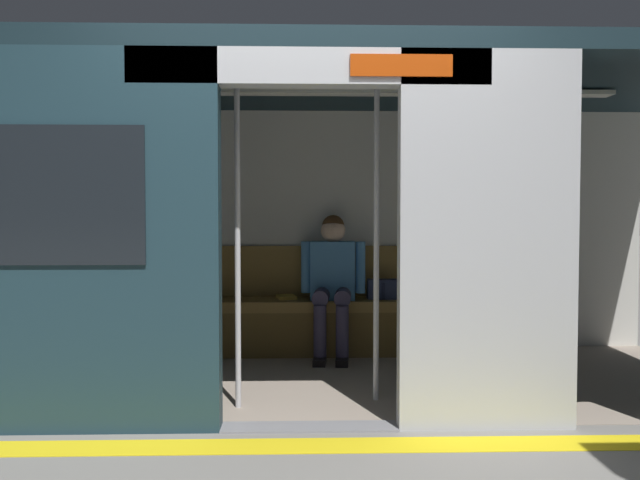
{
  "coord_description": "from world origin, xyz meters",
  "views": [
    {
      "loc": [
        0.06,
        3.83,
        1.23
      ],
      "look_at": [
        -0.09,
        -1.13,
        1.02
      ],
      "focal_mm": 38.38,
      "sensor_mm": 36.0,
      "label": 1
    }
  ],
  "objects_px": {
    "train_car": "(297,178)",
    "book": "(286,297)",
    "bench_seat": "(306,313)",
    "grab_pole_door": "(238,240)",
    "handbag": "(382,289)",
    "grab_pole_far": "(376,239)",
    "person_seated": "(333,275)"
  },
  "relations": [
    {
      "from": "train_car",
      "to": "bench_seat",
      "type": "relative_size",
      "value": 2.42
    },
    {
      "from": "book",
      "to": "bench_seat",
      "type": "bearing_deg",
      "value": 140.77
    },
    {
      "from": "handbag",
      "to": "grab_pole_door",
      "type": "xyz_separation_m",
      "value": [
        1.1,
        1.63,
        0.5
      ]
    },
    {
      "from": "grab_pole_door",
      "to": "grab_pole_far",
      "type": "relative_size",
      "value": 1.0
    },
    {
      "from": "train_car",
      "to": "book",
      "type": "bearing_deg",
      "value": -84.24
    },
    {
      "from": "bench_seat",
      "to": "book",
      "type": "relative_size",
      "value": 12.0
    },
    {
      "from": "train_car",
      "to": "person_seated",
      "type": "relative_size",
      "value": 5.33
    },
    {
      "from": "bench_seat",
      "to": "handbag",
      "type": "relative_size",
      "value": 10.15
    },
    {
      "from": "person_seated",
      "to": "book",
      "type": "height_order",
      "value": "person_seated"
    },
    {
      "from": "bench_seat",
      "to": "handbag",
      "type": "bearing_deg",
      "value": -176.06
    },
    {
      "from": "handbag",
      "to": "grab_pole_door",
      "type": "bearing_deg",
      "value": 55.81
    },
    {
      "from": "train_car",
      "to": "grab_pole_far",
      "type": "height_order",
      "value": "train_car"
    },
    {
      "from": "bench_seat",
      "to": "person_seated",
      "type": "relative_size",
      "value": 2.2
    },
    {
      "from": "person_seated",
      "to": "grab_pole_door",
      "type": "relative_size",
      "value": 0.57
    },
    {
      "from": "handbag",
      "to": "book",
      "type": "xyz_separation_m",
      "value": [
        0.83,
        -0.05,
        -0.07
      ]
    },
    {
      "from": "train_car",
      "to": "bench_seat",
      "type": "height_order",
      "value": "train_car"
    },
    {
      "from": "handbag",
      "to": "grab_pole_far",
      "type": "bearing_deg",
      "value": 81.47
    },
    {
      "from": "handbag",
      "to": "grab_pole_far",
      "type": "distance_m",
      "value": 1.58
    },
    {
      "from": "train_car",
      "to": "person_seated",
      "type": "bearing_deg",
      "value": -109.2
    },
    {
      "from": "train_car",
      "to": "grab_pole_door",
      "type": "height_order",
      "value": "train_car"
    },
    {
      "from": "bench_seat",
      "to": "grab_pole_far",
      "type": "height_order",
      "value": "grab_pole_far"
    },
    {
      "from": "handbag",
      "to": "grab_pole_far",
      "type": "height_order",
      "value": "grab_pole_far"
    },
    {
      "from": "train_car",
      "to": "book",
      "type": "distance_m",
      "value": 1.4
    },
    {
      "from": "person_seated",
      "to": "book",
      "type": "relative_size",
      "value": 5.46
    },
    {
      "from": "handbag",
      "to": "book",
      "type": "bearing_deg",
      "value": -3.11
    },
    {
      "from": "grab_pole_far",
      "to": "book",
      "type": "bearing_deg",
      "value": -68.17
    },
    {
      "from": "book",
      "to": "grab_pole_far",
      "type": "height_order",
      "value": "grab_pole_far"
    },
    {
      "from": "train_car",
      "to": "handbag",
      "type": "height_order",
      "value": "train_car"
    },
    {
      "from": "book",
      "to": "grab_pole_door",
      "type": "bearing_deg",
      "value": 69.64
    },
    {
      "from": "bench_seat",
      "to": "person_seated",
      "type": "xyz_separation_m",
      "value": [
        -0.23,
        0.05,
        0.33
      ]
    },
    {
      "from": "bench_seat",
      "to": "grab_pole_door",
      "type": "height_order",
      "value": "grab_pole_door"
    },
    {
      "from": "train_car",
      "to": "grab_pole_door",
      "type": "bearing_deg",
      "value": 61.34
    }
  ]
}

